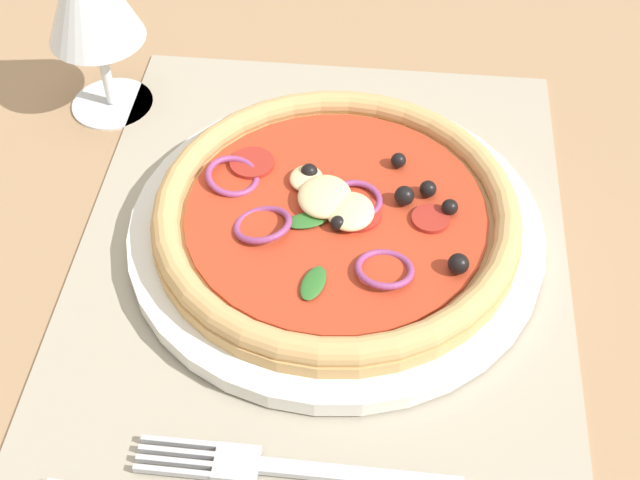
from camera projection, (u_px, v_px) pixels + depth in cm
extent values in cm
cube|color=#9E7A56|center=(319.00, 289.00, 58.70)|extent=(190.00, 140.00, 2.40)
cube|color=#A39984|center=(318.00, 276.00, 57.66)|extent=(45.45, 32.89, 0.40)
cylinder|color=silver|center=(336.00, 232.00, 59.22)|extent=(27.90, 27.90, 1.23)
cylinder|color=tan|center=(336.00, 220.00, 58.39)|extent=(24.48, 24.48, 1.00)
torus|color=tan|center=(336.00, 211.00, 57.76)|extent=(24.33, 24.33, 1.80)
cylinder|color=#B7381E|center=(336.00, 213.00, 57.91)|extent=(20.08, 20.08, 0.30)
ellipsoid|color=beige|center=(350.00, 211.00, 57.11)|extent=(3.49, 3.14, 1.05)
ellipsoid|color=beige|center=(306.00, 178.00, 59.39)|extent=(2.53, 2.28, 0.76)
ellipsoid|color=beige|center=(329.00, 197.00, 57.90)|extent=(3.99, 3.59, 1.20)
sphere|color=black|center=(404.00, 196.00, 57.87)|extent=(1.34, 1.34, 1.34)
sphere|color=black|center=(428.00, 189.00, 58.43)|extent=(1.15, 1.15, 1.15)
sphere|color=black|center=(450.00, 207.00, 57.33)|extent=(1.09, 1.09, 1.09)
sphere|color=black|center=(458.00, 264.00, 53.89)|extent=(1.34, 1.34, 1.34)
sphere|color=black|center=(338.00, 223.00, 56.39)|extent=(1.04, 1.04, 1.04)
sphere|color=black|center=(398.00, 160.00, 60.37)|extent=(1.06, 1.06, 1.06)
sphere|color=black|center=(309.00, 172.00, 59.51)|extent=(1.18, 1.18, 1.18)
torus|color=#8E3D75|center=(385.00, 269.00, 54.16)|extent=(3.77, 3.75, 1.23)
torus|color=#8E3D75|center=(263.00, 225.00, 56.69)|extent=(4.02, 3.91, 1.75)
torus|color=#8E3D75|center=(233.00, 176.00, 59.72)|extent=(3.77, 3.75, 1.24)
torus|color=#8E3D75|center=(355.00, 200.00, 58.17)|extent=(3.66, 3.66, 0.67)
cylinder|color=#A3281E|center=(431.00, 219.00, 57.18)|extent=(2.52, 2.52, 0.30)
cylinder|color=#A3281E|center=(252.00, 163.00, 60.76)|extent=(3.10, 3.10, 0.30)
cylinder|color=#A3281E|center=(357.00, 214.00, 57.49)|extent=(3.22, 3.22, 0.30)
ellipsoid|color=#2D6B28|center=(308.00, 283.00, 53.50)|extent=(3.04, 1.99, 0.30)
ellipsoid|color=#2D6B28|center=(307.00, 220.00, 57.02)|extent=(2.28, 3.11, 0.30)
cube|color=#B2B5BA|center=(361.00, 476.00, 47.64)|extent=(1.00, 11.17, 0.44)
cube|color=#B2B5BA|center=(237.00, 463.00, 48.14)|extent=(2.22, 2.54, 0.44)
cube|color=#B2B5BA|center=(179.00, 442.00, 48.99)|extent=(0.36, 4.32, 0.44)
cube|color=#B2B5BA|center=(177.00, 452.00, 48.59)|extent=(0.36, 4.32, 0.44)
cube|color=#B2B5BA|center=(175.00, 462.00, 48.19)|extent=(0.36, 4.32, 0.44)
cube|color=#B2B5BA|center=(172.00, 472.00, 47.79)|extent=(0.36, 4.32, 0.44)
cylinder|color=silver|center=(113.00, 103.00, 69.69)|extent=(6.40, 6.40, 0.40)
cylinder|color=silver|center=(105.00, 70.00, 67.32)|extent=(0.80, 0.80, 6.00)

